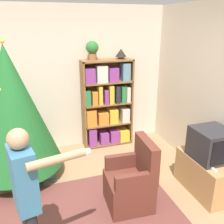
{
  "coord_description": "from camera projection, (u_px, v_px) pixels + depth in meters",
  "views": [
    {
      "loc": [
        -0.59,
        -2.29,
        2.31
      ],
      "look_at": [
        0.52,
        0.98,
        1.05
      ],
      "focal_mm": 40.0,
      "sensor_mm": 36.0,
      "label": 1
    }
  ],
  "objects": [
    {
      "name": "wall_back",
      "position": [
        63.0,
        80.0,
        4.55
      ],
      "size": [
        8.0,
        0.1,
        2.6
      ],
      "color": "beige",
      "rests_on": "ground_plane"
    },
    {
      "name": "bookshelf",
      "position": [
        107.0,
        104.0,
        4.73
      ],
      "size": [
        0.95,
        0.31,
        1.67
      ],
      "color": "brown",
      "rests_on": "ground_plane"
    },
    {
      "name": "tv_stand",
      "position": [
        207.0,
        174.0,
        3.54
      ],
      "size": [
        0.49,
        0.87,
        0.53
      ],
      "color": "tan",
      "rests_on": "ground_plane"
    },
    {
      "name": "television",
      "position": [
        211.0,
        144.0,
        3.38
      ],
      "size": [
        0.47,
        0.49,
        0.43
      ],
      "color": "#28282D",
      "rests_on": "tv_stand"
    },
    {
      "name": "game_remote",
      "position": [
        213.0,
        169.0,
        3.18
      ],
      "size": [
        0.04,
        0.12,
        0.02
      ],
      "color": "white",
      "rests_on": "tv_stand"
    },
    {
      "name": "christmas_tree",
      "position": [
        12.0,
        109.0,
        3.58
      ],
      "size": [
        1.33,
        1.33,
        2.1
      ],
      "color": "#4C3323",
      "rests_on": "ground_plane"
    },
    {
      "name": "armchair",
      "position": [
        132.0,
        183.0,
        3.25
      ],
      "size": [
        0.61,
        0.6,
        0.92
      ],
      "rotation": [
        0.0,
        0.0,
        -1.64
      ],
      "color": "brown",
      "rests_on": "ground_plane"
    },
    {
      "name": "standing_person",
      "position": [
        27.0,
        194.0,
        2.17
      ],
      "size": [
        0.69,
        0.46,
        1.51
      ],
      "rotation": [
        0.0,
        0.0,
        -1.36
      ],
      "color": "#232328",
      "rests_on": "ground_plane"
    },
    {
      "name": "potted_plant",
      "position": [
        92.0,
        49.0,
        4.31
      ],
      "size": [
        0.22,
        0.22,
        0.33
      ],
      "color": "#935B38",
      "rests_on": "bookshelf"
    },
    {
      "name": "table_lamp",
      "position": [
        121.0,
        53.0,
        4.5
      ],
      "size": [
        0.2,
        0.2,
        0.18
      ],
      "color": "#473828",
      "rests_on": "bookshelf"
    },
    {
      "name": "book_pile_near_tree",
      "position": [
        48.0,
        178.0,
        3.81
      ],
      "size": [
        0.25,
        0.19,
        0.12
      ],
      "color": "#2D7A42",
      "rests_on": "ground_plane"
    }
  ]
}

